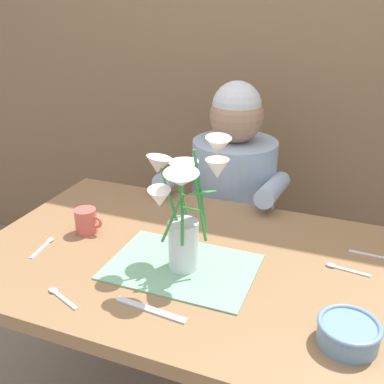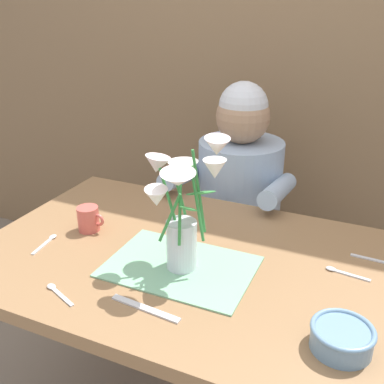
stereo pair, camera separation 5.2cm
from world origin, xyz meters
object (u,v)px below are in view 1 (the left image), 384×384
ceramic_bowl (348,332)px  seated_person (232,217)px  dinner_knife (151,310)px  coffee_cup (86,221)px  flower_vase (186,203)px

ceramic_bowl → seated_person: bearing=121.4°
dinner_knife → coffee_cup: (-0.36, 0.27, 0.04)m
flower_vase → ceramic_bowl: 0.49m
dinner_knife → seated_person: bearing=98.8°
dinner_knife → coffee_cup: size_ratio=2.04×
dinner_knife → flower_vase: bearing=92.9°
flower_vase → seated_person: bearing=95.5°
ceramic_bowl → dinner_knife: bearing=-172.7°
dinner_knife → coffee_cup: bearing=147.9°
seated_person → ceramic_bowl: (0.50, -0.82, 0.21)m
flower_vase → ceramic_bowl: flower_vase is taller
seated_person → ceramic_bowl: size_ratio=8.35×
seated_person → coffee_cup: bearing=-118.8°
seated_person → ceramic_bowl: seated_person is taller
flower_vase → dinner_knife: (-0.01, -0.20, -0.19)m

